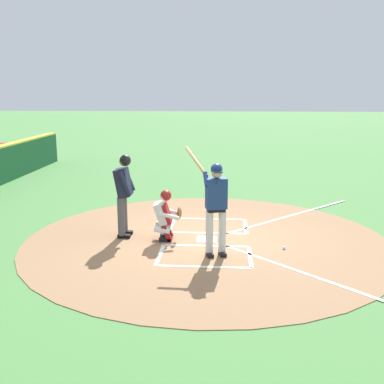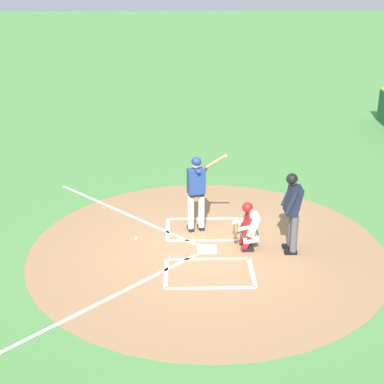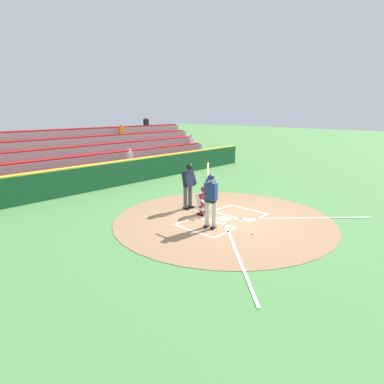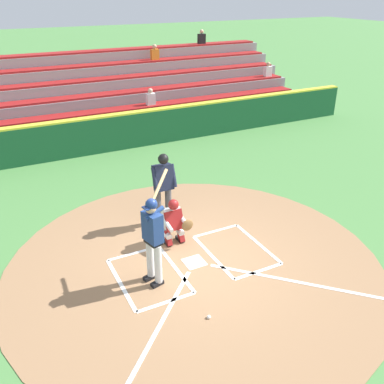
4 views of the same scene
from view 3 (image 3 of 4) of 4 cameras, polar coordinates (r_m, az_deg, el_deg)
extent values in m
plane|color=#4C8442|center=(12.10, 5.47, -4.80)|extent=(120.00, 120.00, 0.00)
cylinder|color=#99704C|center=(12.10, 5.48, -4.77)|extent=(8.00, 8.00, 0.01)
cube|color=white|center=(12.10, 5.48, -4.73)|extent=(0.44, 0.44, 0.01)
cube|color=white|center=(13.41, 5.16, -2.81)|extent=(1.20, 0.08, 0.01)
cube|color=white|center=(12.45, 11.73, -4.41)|extent=(1.20, 0.08, 0.01)
cube|color=white|center=(12.44, 6.74, -4.22)|extent=(0.08, 1.80, 0.01)
cube|color=white|center=(13.39, 9.78, -3.00)|extent=(0.08, 1.80, 0.01)
cube|color=white|center=(11.90, -1.08, -5.00)|extent=(1.20, 0.08, 0.01)
cube|color=white|center=(10.80, 5.88, -7.11)|extent=(1.20, 0.08, 0.01)
cube|color=white|center=(11.76, 4.14, -5.26)|extent=(0.08, 1.80, 0.01)
cube|color=white|center=(10.91, 0.16, -6.82)|extent=(0.08, 1.80, 0.01)
cube|color=white|center=(9.38, 7.89, -10.62)|extent=(3.73, 3.73, 0.01)
cube|color=white|center=(12.83, 18.78, -4.33)|extent=(3.73, 3.73, 0.01)
cylinder|color=silver|center=(11.02, 3.88, -3.95)|extent=(0.15, 0.15, 0.84)
cube|color=black|center=(11.14, 3.75, -6.23)|extent=(0.28, 0.18, 0.09)
cylinder|color=silver|center=(11.13, 2.66, -3.75)|extent=(0.15, 0.15, 0.84)
cube|color=black|center=(11.24, 2.54, -6.01)|extent=(0.28, 0.18, 0.09)
cube|color=black|center=(10.94, 3.30, -1.51)|extent=(0.30, 0.38, 0.10)
cube|color=navy|center=(10.86, 3.32, 0.06)|extent=(0.33, 0.45, 0.60)
sphere|color=tan|center=(10.75, 3.31, 2.16)|extent=(0.21, 0.21, 0.21)
sphere|color=navy|center=(10.75, 3.36, 2.55)|extent=(0.23, 0.23, 0.23)
cube|color=navy|center=(10.66, 3.10, 2.26)|extent=(0.15, 0.19, 0.02)
cylinder|color=navy|center=(10.83, 3.53, 1.55)|extent=(0.44, 0.19, 0.21)
cylinder|color=navy|center=(10.92, 2.53, 1.67)|extent=(0.28, 0.15, 0.29)
cylinder|color=tan|center=(11.23, 2.78, 3.59)|extent=(0.60, 0.51, 0.53)
cylinder|color=tan|center=(10.95, 2.73, 2.01)|extent=(0.11, 0.11, 0.08)
cube|color=black|center=(12.70, 2.45, -3.60)|extent=(0.13, 0.26, 0.09)
cube|color=maroon|center=(12.63, 2.60, -2.97)|extent=(0.13, 0.25, 0.37)
cylinder|color=silver|center=(12.67, 2.25, -2.54)|extent=(0.16, 0.37, 0.21)
cube|color=black|center=(12.47, 1.54, -3.95)|extent=(0.13, 0.26, 0.09)
cube|color=maroon|center=(12.39, 1.69, -3.30)|extent=(0.13, 0.25, 0.37)
cylinder|color=silver|center=(12.43, 1.33, -2.86)|extent=(0.16, 0.37, 0.21)
cube|color=silver|center=(12.46, 1.77, -1.19)|extent=(0.41, 0.37, 0.52)
cube|color=maroon|center=(12.40, 2.17, -1.28)|extent=(0.43, 0.23, 0.46)
sphere|color=beige|center=(12.33, 2.04, 0.41)|extent=(0.21, 0.21, 0.21)
sphere|color=maroon|center=(12.31, 2.11, 0.48)|extent=(0.24, 0.24, 0.24)
cylinder|color=silver|center=(12.52, 2.95, -1.23)|extent=(0.11, 0.45, 0.20)
cylinder|color=silver|center=(12.21, 1.80, -1.61)|extent=(0.11, 0.45, 0.20)
ellipsoid|color=brown|center=(12.41, 3.68, -1.52)|extent=(0.28, 0.11, 0.28)
cylinder|color=#4C4C51|center=(13.31, -0.32, -0.67)|extent=(0.16, 0.16, 0.86)
cube|color=black|center=(13.41, -0.16, -2.63)|extent=(0.13, 0.28, 0.09)
cylinder|color=#4C4C51|center=(13.11, -1.15, -0.90)|extent=(0.16, 0.16, 0.86)
cube|color=black|center=(13.21, -0.99, -2.89)|extent=(0.13, 0.28, 0.09)
cube|color=#191E33|center=(13.01, -0.62, 2.33)|extent=(0.44, 0.37, 0.66)
sphere|color=#9E7051|center=(12.90, -0.49, 4.35)|extent=(0.22, 0.22, 0.22)
sphere|color=black|center=(12.88, -0.43, 4.43)|extent=(0.25, 0.25, 0.25)
cylinder|color=#191E33|center=(13.13, 0.36, 2.57)|extent=(0.10, 0.29, 0.56)
cylinder|color=#191E33|center=(12.78, -1.09, 2.25)|extent=(0.10, 0.29, 0.56)
sphere|color=white|center=(10.81, 10.61, -7.15)|extent=(0.07, 0.07, 0.07)
cube|color=#19512D|center=(17.37, -14.52, 2.80)|extent=(22.00, 0.36, 1.25)
cube|color=yellow|center=(17.26, -14.66, 4.93)|extent=(22.00, 0.32, 0.06)
cube|color=gray|center=(18.30, -16.20, 1.98)|extent=(20.00, 0.85, 0.45)
cube|color=maroon|center=(18.25, -16.25, 2.79)|extent=(19.60, 0.72, 0.08)
cube|color=gray|center=(18.98, -17.58, 2.99)|extent=(20.00, 0.85, 0.90)
cube|color=maroon|center=(18.90, -17.69, 4.45)|extent=(19.60, 0.72, 0.08)
cube|color=gray|center=(19.68, -18.87, 3.94)|extent=(20.00, 0.85, 1.35)
cube|color=maroon|center=(19.57, -19.04, 6.00)|extent=(19.60, 0.72, 0.08)
cube|color=gray|center=(20.39, -20.07, 4.82)|extent=(20.00, 0.85, 1.80)
cube|color=maroon|center=(20.27, -20.30, 7.44)|extent=(19.60, 0.72, 0.08)
cube|color=gray|center=(21.11, -21.20, 5.63)|extent=(20.00, 0.85, 2.25)
cube|color=maroon|center=(20.99, -21.49, 8.78)|extent=(19.60, 0.72, 0.08)
cube|color=gray|center=(21.84, -22.25, 6.39)|extent=(20.00, 0.85, 2.70)
cube|color=maroon|center=(21.72, -22.60, 10.02)|extent=(19.60, 0.72, 0.08)
cube|color=white|center=(25.16, -0.14, 9.06)|extent=(0.36, 0.22, 0.46)
sphere|color=tan|center=(25.13, -0.14, 9.83)|extent=(0.20, 0.20, 0.20)
cube|color=black|center=(25.38, -8.05, 12.02)|extent=(0.36, 0.22, 0.46)
sphere|color=beige|center=(25.37, -8.07, 12.79)|extent=(0.20, 0.20, 0.20)
cube|color=orange|center=(22.99, -12.25, 10.50)|extent=(0.36, 0.22, 0.46)
sphere|color=tan|center=(22.97, -12.30, 11.34)|extent=(0.20, 0.20, 0.20)
cube|color=white|center=(20.31, -10.85, 6.28)|extent=(0.36, 0.22, 0.46)
sphere|color=beige|center=(20.27, -10.90, 7.23)|extent=(0.20, 0.20, 0.20)
camera|label=1|loc=(6.61, -53.44, 2.72)|focal=43.83mm
camera|label=2|loc=(21.89, 27.36, 18.65)|focal=54.70mm
camera|label=4|loc=(5.91, 43.19, 24.59)|focal=39.23mm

